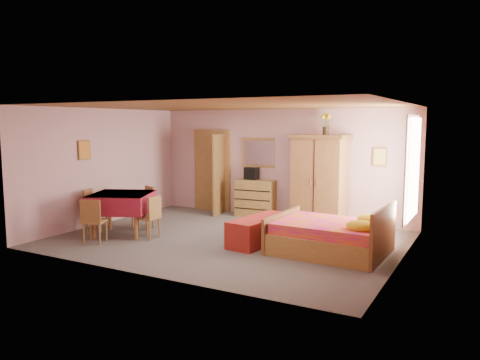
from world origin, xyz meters
The scene contains 23 objects.
floor centered at (0.00, 0.00, 0.00)m, with size 6.50×6.50×0.00m, color #645E58.
ceiling centered at (0.00, 0.00, 2.60)m, with size 6.50×6.50×0.00m, color brown.
wall_back centered at (0.00, 2.50, 1.30)m, with size 6.50×0.10×2.60m, color tan.
wall_front centered at (0.00, -2.50, 1.30)m, with size 6.50×0.10×2.60m, color tan.
wall_left centered at (-3.25, 0.00, 1.30)m, with size 0.10×5.00×2.60m, color tan.
wall_right centered at (3.25, 0.00, 1.30)m, with size 0.10×5.00×2.60m, color tan.
doorway centered at (-1.90, 2.47, 1.02)m, with size 1.06×0.12×2.15m, color #9E6B35.
window centered at (3.21, 1.20, 1.45)m, with size 0.08×1.40×1.95m, color white.
picture_left centered at (-3.22, -0.60, 1.70)m, with size 0.04×0.32×0.42m, color orange.
picture_back centered at (2.35, 2.47, 1.55)m, with size 0.30×0.04×0.40m, color #D8BF59.
chest_of_drawers centered at (-0.54, 2.29, 0.45)m, with size 0.95×0.48×0.90m, color olive.
wall_mirror centered at (-0.54, 2.50, 1.55)m, with size 0.92×0.05×0.73m, color silver.
stereo centered at (-0.68, 2.32, 1.05)m, with size 0.32×0.23×0.30m, color black.
floor_lamp centered at (0.39, 2.37, 0.98)m, with size 0.25×0.25×1.96m, color black.
wardrobe centered at (1.09, 2.20, 1.01)m, with size 1.29×0.66×2.02m, color #996234.
sunflower_vase centered at (1.21, 2.21, 2.26)m, with size 0.19×0.19×0.49m, color yellow.
bed centered at (2.05, 0.04, 0.45)m, with size 1.95×1.54×0.90m, color #D3147D.
bench centered at (0.68, 0.03, 0.25)m, with size 0.56×1.50×0.50m, color maroon.
dining_table centered at (-2.13, -0.67, 0.42)m, with size 1.16×1.16×0.85m, color maroon.
chair_south centered at (-2.11, -1.44, 0.43)m, with size 0.39×0.39×0.86m, color #A46D37.
chair_north centered at (-2.14, -0.02, 0.45)m, with size 0.41×0.41×0.90m, color olive.
chair_west centered at (-2.89, -0.64, 0.43)m, with size 0.39×0.39×0.87m, color olive.
chair_east centered at (-1.46, -0.66, 0.42)m, with size 0.38×0.38×0.85m, color olive.
Camera 1 is at (4.52, -7.79, 2.29)m, focal length 35.00 mm.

